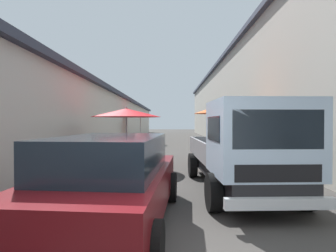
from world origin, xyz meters
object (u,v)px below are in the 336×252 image
object	(u,v)px
hatchback_car	(112,180)
fruit_stall_far_right	(140,119)
fruit_stall_near_right	(127,120)
vendor_by_crates	(217,133)
parked_scooter	(119,150)
delivery_truck	(247,152)
fruit_stall_far_left	(222,117)

from	to	relation	value
hatchback_car	fruit_stall_far_right	bearing A→B (deg)	5.06
fruit_stall_near_right	vendor_by_crates	world-z (taller)	fruit_stall_near_right
hatchback_car	parked_scooter	bearing A→B (deg)	10.50
fruit_stall_far_right	delivery_truck	size ratio (longest dim) A/B	0.49
fruit_stall_far_left	parked_scooter	xyz separation A→B (m)	(0.81, 4.30, -1.44)
vendor_by_crates	fruit_stall_far_right	bearing A→B (deg)	69.33
fruit_stall_far_right	fruit_stall_near_right	world-z (taller)	fruit_stall_far_right
fruit_stall_far_left	hatchback_car	size ratio (longest dim) A/B	0.61
fruit_stall_far_right	fruit_stall_near_right	distance (m)	10.53
fruit_stall_far_right	vendor_by_crates	distance (m)	6.01
fruit_stall_far_left	hatchback_car	xyz separation A→B (m)	(-6.21, 3.00, -1.15)
fruit_stall_far_right	vendor_by_crates	world-z (taller)	fruit_stall_far_right
fruit_stall_far_left	hatchback_car	bearing A→B (deg)	154.22
vendor_by_crates	parked_scooter	size ratio (longest dim) A/B	0.95
fruit_stall_far_left	vendor_by_crates	distance (m)	7.61
hatchback_car	delivery_truck	bearing A→B (deg)	-61.85
hatchback_car	parked_scooter	distance (m)	7.15
vendor_by_crates	fruit_stall_far_left	bearing A→B (deg)	171.26
fruit_stall_far_left	delivery_truck	world-z (taller)	fruit_stall_far_left
parked_scooter	vendor_by_crates	bearing A→B (deg)	-39.35
fruit_stall_near_right	delivery_truck	size ratio (longest dim) A/B	0.50
fruit_stall_near_right	hatchback_car	distance (m)	5.40
hatchback_car	delivery_truck	world-z (taller)	delivery_truck
delivery_truck	hatchback_car	bearing A→B (deg)	118.15
fruit_stall_far_left	fruit_stall_near_right	bearing A→B (deg)	104.66
delivery_truck	parked_scooter	xyz separation A→B (m)	(5.64, 3.89, -0.59)
fruit_stall_near_right	parked_scooter	bearing A→B (deg)	20.38
fruit_stall_far_left	parked_scooter	world-z (taller)	fruit_stall_far_left
fruit_stall_far_left	fruit_stall_near_right	size ratio (longest dim) A/B	0.98
fruit_stall_far_left	fruit_stall_far_right	bearing A→B (deg)	24.73
fruit_stall_far_right	vendor_by_crates	bearing A→B (deg)	-110.67
fruit_stall_far_right	fruit_stall_near_right	size ratio (longest dim) A/B	0.98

